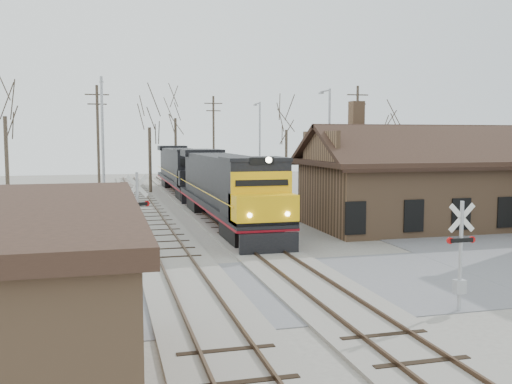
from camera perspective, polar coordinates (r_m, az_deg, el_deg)
ground at (r=22.09m, az=5.42°, el=-9.29°), size 140.00×140.00×0.00m
road at (r=22.09m, az=5.42°, el=-9.25°), size 60.00×9.00×0.03m
track_main at (r=36.25m, az=-2.78°, el=-3.35°), size 3.40×90.00×0.24m
track_siding at (r=35.60m, az=-9.90°, el=-3.58°), size 3.40×90.00×0.24m
depot at (r=37.60m, az=16.38°, el=0.35°), size 15.20×9.31×7.90m
locomotive_lead at (r=36.43m, az=-2.95°, el=0.48°), size 3.14×20.99×4.66m
locomotive_trailing at (r=57.36m, az=-7.30°, el=2.26°), size 3.14×20.99×4.41m
crossbuck_near at (r=19.61m, az=19.76°, el=-6.33°), size 1.03×0.27×3.60m
crossbuck_far at (r=26.00m, az=-11.75°, el=-2.83°), size 1.12×0.49×4.09m
streetlight_a at (r=37.58m, az=-15.07°, el=4.74°), size 0.25×2.04×9.44m
streetlight_b at (r=42.40m, az=7.25°, el=4.76°), size 0.25×2.04×9.16m
streetlight_c at (r=54.87m, az=0.34°, el=4.86°), size 0.25×2.04×8.99m
utility_pole_a at (r=50.66m, az=-15.51°, el=4.86°), size 2.00×0.24×10.04m
utility_pole_b at (r=63.17m, az=-4.26°, el=5.17°), size 2.00×0.24×10.14m
utility_pole_c at (r=51.85m, az=10.06°, el=5.06°), size 2.00×0.24×10.18m
tree_a at (r=50.46m, az=-23.87°, el=8.32°), size 4.89×4.89×11.97m
tree_b at (r=58.18m, az=-10.63°, el=7.44°), size 4.42×4.42×10.83m
tree_c at (r=70.43m, az=-8.08°, el=8.39°), size 5.31×5.31×13.01m
tree_d at (r=63.81m, az=3.06°, el=7.18°), size 4.32×4.32×10.58m
tree_e at (r=64.41m, az=13.38°, el=6.18°), size 3.77×3.77×9.25m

